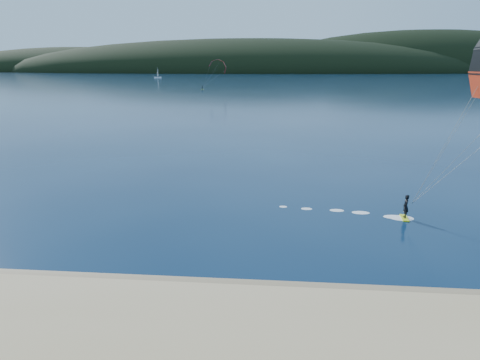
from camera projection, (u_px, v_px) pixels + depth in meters
name	position (u px, v px, depth m)	size (l,w,h in m)	color
ground	(171.00, 339.00, 19.49)	(1800.00, 1800.00, 0.00)	#071B35
wet_sand	(190.00, 288.00, 23.80)	(220.00, 2.50, 0.10)	#88704F
headland	(276.00, 72.00, 735.21)	(1200.00, 310.00, 140.00)	black
kitesurfer_far	(217.00, 69.00, 207.68)	(14.33, 8.57, 15.37)	#E0F21C
sailboat	(158.00, 77.00, 408.24)	(7.21, 4.45, 10.03)	white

